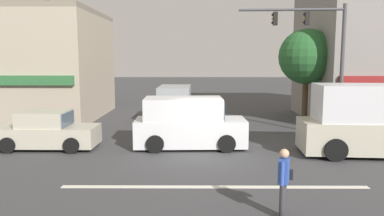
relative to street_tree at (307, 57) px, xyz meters
The scene contains 12 objects.
ground_plane 10.11m from the street_tree, 128.06° to the right, with size 120.00×120.00×0.00m, color #3D3D3F.
lane_marking_stripe 12.89m from the street_tree, 117.97° to the right, with size 9.00×0.24×0.01m, color silver.
building_left_block 17.63m from the street_tree, behind, with size 10.27×8.79×6.63m.
street_tree is the anchor object (origin of this frame).
utility_pole_near_left 14.05m from the street_tree, behind, with size 1.40×0.22×8.19m.
utility_pole_far_right 3.38m from the street_tree, 18.55° to the right, with size 1.40×0.22×7.76m.
traffic_light_mast 3.95m from the street_tree, 97.28° to the right, with size 4.88×0.46×6.20m.
sedan_crossing_center 14.28m from the street_tree, 153.79° to the right, with size 4.12×1.91×1.58m.
van_crossing_rightbound 9.35m from the street_tree, 138.06° to the right, with size 4.65×2.14×2.11m.
van_approaching_near 8.04m from the street_tree, behind, with size 2.12×4.64×2.11m.
box_truck_crossing_leftbound 7.64m from the street_tree, 86.91° to the right, with size 5.73×2.54×2.75m.
pedestrian_foreground_with_bag 13.96m from the street_tree, 108.29° to the right, with size 0.47×0.66×1.67m.
Camera 1 is at (-0.62, -14.04, 3.75)m, focal length 35.00 mm.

